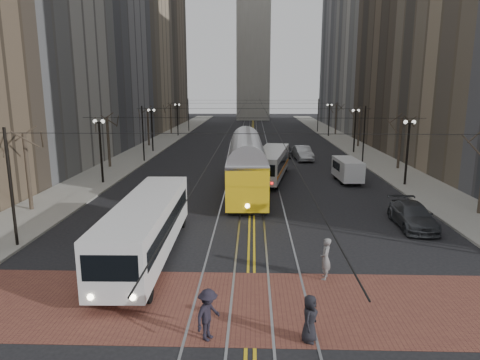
# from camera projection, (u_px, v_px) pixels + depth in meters

# --- Properties ---
(ground) EXTENTS (260.00, 260.00, 0.00)m
(ground) POSITION_uv_depth(u_px,v_px,m) (251.00, 265.00, 21.22)
(ground) COLOR black
(ground) RESTS_ON ground
(sidewalk_left) EXTENTS (5.00, 140.00, 0.15)m
(sidewalk_left) POSITION_uv_depth(u_px,v_px,m) (155.00, 145.00, 65.63)
(sidewalk_left) COLOR gray
(sidewalk_left) RESTS_ON ground
(sidewalk_right) EXTENTS (5.00, 140.00, 0.15)m
(sidewalk_right) POSITION_uv_depth(u_px,v_px,m) (352.00, 146.00, 64.74)
(sidewalk_right) COLOR gray
(sidewalk_right) RESTS_ON ground
(crosswalk_band) EXTENTS (25.00, 6.00, 0.01)m
(crosswalk_band) POSITION_uv_depth(u_px,v_px,m) (251.00, 304.00, 17.31)
(crosswalk_band) COLOR brown
(crosswalk_band) RESTS_ON ground
(streetcar_rails) EXTENTS (4.80, 130.00, 0.02)m
(streetcar_rails) POSITION_uv_depth(u_px,v_px,m) (253.00, 146.00, 65.20)
(streetcar_rails) COLOR gray
(streetcar_rails) RESTS_ON ground
(centre_lines) EXTENTS (0.42, 130.00, 0.01)m
(centre_lines) POSITION_uv_depth(u_px,v_px,m) (253.00, 146.00, 65.20)
(centre_lines) COLOR gold
(centre_lines) RESTS_ON ground
(building_left_mid) EXTENTS (16.00, 20.00, 34.00)m
(building_left_mid) POSITION_uv_depth(u_px,v_px,m) (82.00, 30.00, 63.37)
(building_left_mid) COLOR slate
(building_left_mid) RESTS_ON ground
(building_left_far) EXTENTS (16.00, 20.00, 40.00)m
(building_left_far) POSITION_uv_depth(u_px,v_px,m) (147.00, 40.00, 101.84)
(building_left_far) COLOR brown
(building_left_far) RESTS_ON ground
(building_right_mid) EXTENTS (16.00, 20.00, 34.00)m
(building_right_mid) POSITION_uv_depth(u_px,v_px,m) (429.00, 29.00, 61.85)
(building_right_mid) COLOR brown
(building_right_mid) RESTS_ON ground
(building_right_far) EXTENTS (16.00, 20.00, 40.00)m
(building_right_far) POSITION_uv_depth(u_px,v_px,m) (362.00, 39.00, 100.31)
(building_right_far) COLOR slate
(building_right_far) RESTS_ON ground
(lamp_posts) EXTENTS (27.60, 57.20, 5.60)m
(lamp_posts) POSITION_uv_depth(u_px,v_px,m) (253.00, 140.00, 48.73)
(lamp_posts) COLOR black
(lamp_posts) RESTS_ON ground
(street_trees) EXTENTS (31.68, 53.28, 5.60)m
(street_trees) POSITION_uv_depth(u_px,v_px,m) (253.00, 134.00, 55.08)
(street_trees) COLOR #382D23
(street_trees) RESTS_ON ground
(trolley_wires) EXTENTS (25.96, 120.00, 6.60)m
(trolley_wires) POSITION_uv_depth(u_px,v_px,m) (253.00, 127.00, 54.47)
(trolley_wires) COLOR black
(trolley_wires) RESTS_ON ground
(transit_bus) EXTENTS (2.72, 12.10, 3.01)m
(transit_bus) POSITION_uv_depth(u_px,v_px,m) (147.00, 229.00, 21.89)
(transit_bus) COLOR white
(transit_bus) RESTS_ON ground
(streetcar) EXTENTS (3.33, 15.93, 3.74)m
(streetcar) POSITION_uv_depth(u_px,v_px,m) (246.00, 170.00, 36.06)
(streetcar) COLOR yellow
(streetcar) RESTS_ON ground
(rear_bus) EXTENTS (4.12, 11.04, 2.82)m
(rear_bus) POSITION_uv_depth(u_px,v_px,m) (271.00, 165.00, 40.88)
(rear_bus) COLOR silver
(rear_bus) RESTS_ON ground
(cargo_van) EXTENTS (2.11, 4.94, 2.14)m
(cargo_van) POSITION_uv_depth(u_px,v_px,m) (347.00, 171.00, 39.80)
(cargo_van) COLOR silver
(cargo_van) RESTS_ON ground
(sedan_grey) EXTENTS (2.20, 4.96, 1.66)m
(sedan_grey) POSITION_uv_depth(u_px,v_px,m) (284.00, 150.00, 54.97)
(sedan_grey) COLOR #414549
(sedan_grey) RESTS_ON ground
(sedan_silver) EXTENTS (2.25, 5.28, 1.69)m
(sedan_silver) POSITION_uv_depth(u_px,v_px,m) (303.00, 153.00, 52.10)
(sedan_silver) COLOR #A1A4A9
(sedan_silver) RESTS_ON ground
(sedan_parked) EXTENTS (2.22, 5.19, 1.49)m
(sedan_parked) POSITION_uv_depth(u_px,v_px,m) (413.00, 215.00, 26.88)
(sedan_parked) COLOR #393C40
(sedan_parked) RESTS_ON ground
(pedestrian_a) EXTENTS (0.81, 0.97, 1.69)m
(pedestrian_a) POSITION_uv_depth(u_px,v_px,m) (310.00, 318.00, 14.63)
(pedestrian_a) COLOR black
(pedestrian_a) RESTS_ON crosswalk_band
(pedestrian_b) EXTENTS (0.62, 0.80, 1.94)m
(pedestrian_b) POSITION_uv_depth(u_px,v_px,m) (326.00, 259.00, 19.45)
(pedestrian_b) COLOR slate
(pedestrian_b) RESTS_ON crosswalk_band
(pedestrian_d) EXTENTS (1.19, 1.38, 1.86)m
(pedestrian_d) POSITION_uv_depth(u_px,v_px,m) (208.00, 315.00, 14.71)
(pedestrian_d) COLOR black
(pedestrian_d) RESTS_ON crosswalk_band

